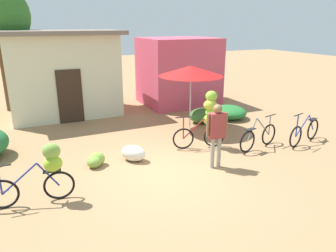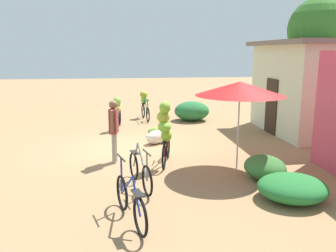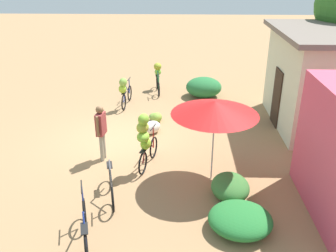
{
  "view_description": "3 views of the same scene",
  "coord_description": "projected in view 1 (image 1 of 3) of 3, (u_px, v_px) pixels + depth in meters",
  "views": [
    {
      "loc": [
        -3.04,
        -6.66,
        3.6
      ],
      "look_at": [
        0.48,
        0.94,
        0.88
      ],
      "focal_mm": 33.85,
      "sensor_mm": 36.0,
      "label": 1
    },
    {
      "loc": [
        10.52,
        -0.1,
        2.95
      ],
      "look_at": [
        0.93,
        1.21,
        0.9
      ],
      "focal_mm": 37.48,
      "sensor_mm": 36.0,
      "label": 2
    },
    {
      "loc": [
        10.7,
        1.93,
        5.44
      ],
      "look_at": [
        1.24,
        1.62,
        1.1
      ],
      "focal_mm": 39.12,
      "sensor_mm": 36.0,
      "label": 3
    }
  ],
  "objects": [
    {
      "name": "ground_plane",
      "position": [
        166.0,
        171.0,
        8.08
      ],
      "size": [
        60.0,
        60.0,
        0.0
      ],
      "primitive_type": "plane",
      "color": "#9D774F"
    },
    {
      "name": "hedge_bush_mid",
      "position": [
        229.0,
        112.0,
        12.54
      ],
      "size": [
        1.32,
        1.41,
        0.5
      ],
      "primitive_type": "ellipsoid",
      "color": "#247331",
      "rests_on": "ground"
    },
    {
      "name": "banana_pile_on_ground",
      "position": [
        96.0,
        160.0,
        8.34
      ],
      "size": [
        0.62,
        0.6,
        0.36
      ],
      "color": "olive",
      "rests_on": "ground"
    },
    {
      "name": "building_low",
      "position": [
        64.0,
        73.0,
        12.68
      ],
      "size": [
        4.6,
        3.06,
        3.35
      ],
      "color": "beige",
      "rests_on": "ground"
    },
    {
      "name": "bicycle_rightmost",
      "position": [
        305.0,
        132.0,
        9.88
      ],
      "size": [
        1.7,
        0.51,
        1.05
      ],
      "color": "black",
      "rests_on": "ground"
    },
    {
      "name": "person_vendor",
      "position": [
        217.0,
        129.0,
        8.0
      ],
      "size": [
        0.57,
        0.26,
        1.7
      ],
      "color": "gray",
      "rests_on": "ground"
    },
    {
      "name": "hedge_bush_front_right",
      "position": [
        204.0,
        115.0,
        11.99
      ],
      "size": [
        1.15,
        0.95,
        0.56
      ],
      "primitive_type": "ellipsoid",
      "color": "#387333",
      "rests_on": "ground"
    },
    {
      "name": "produce_sack",
      "position": [
        133.0,
        153.0,
        8.65
      ],
      "size": [
        0.79,
        0.82,
        0.44
      ],
      "primitive_type": "ellipsoid",
      "rotation": [
        0.0,
        0.0,
        2.29
      ],
      "color": "silver",
      "rests_on": "ground"
    },
    {
      "name": "bicycle_by_shop",
      "position": [
        258.0,
        137.0,
        9.47
      ],
      "size": [
        1.66,
        0.44,
        0.99
      ],
      "color": "black",
      "rests_on": "ground"
    },
    {
      "name": "bicycle_center_loaded",
      "position": [
        208.0,
        115.0,
        9.36
      ],
      "size": [
        1.58,
        0.52,
        1.74
      ],
      "color": "black",
      "rests_on": "ground"
    },
    {
      "name": "shop_pink",
      "position": [
        178.0,
        71.0,
        14.56
      ],
      "size": [
        3.2,
        2.8,
        2.99
      ],
      "primitive_type": "cube",
      "color": "#CF4A64",
      "rests_on": "ground"
    },
    {
      "name": "bicycle_near_pile",
      "position": [
        44.0,
        170.0,
        6.5
      ],
      "size": [
        1.74,
        0.39,
        1.29
      ],
      "color": "black",
      "rests_on": "ground"
    },
    {
      "name": "market_umbrella",
      "position": [
        191.0,
        71.0,
        10.76
      ],
      "size": [
        2.22,
        2.22,
        2.24
      ],
      "color": "beige",
      "rests_on": "ground"
    }
  ]
}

